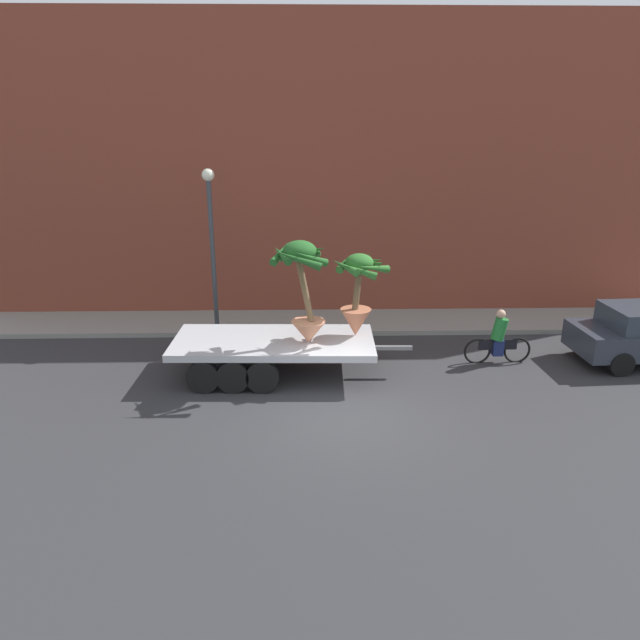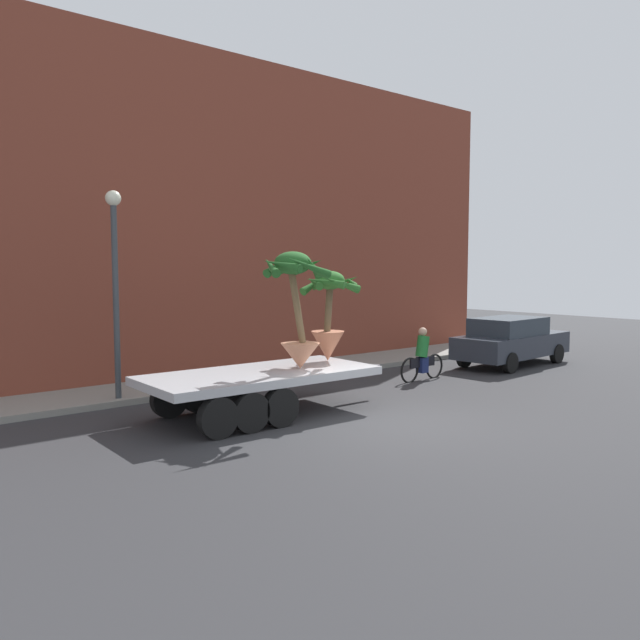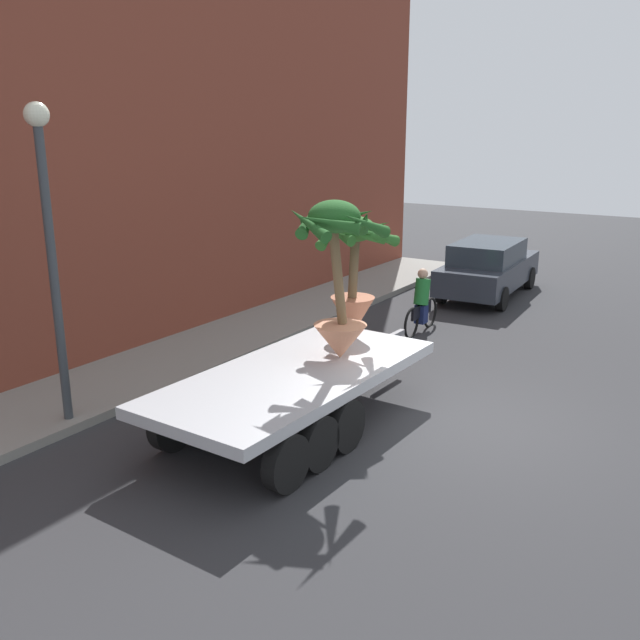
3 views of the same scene
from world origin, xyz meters
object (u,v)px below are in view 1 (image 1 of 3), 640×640
object	(u,v)px
cyclist	(498,339)
street_lamp	(211,230)
flatbed_trailer	(264,347)
potted_palm_middle	(358,292)
potted_palm_rear	(303,287)

from	to	relation	value
cyclist	street_lamp	xyz separation A→B (m)	(-7.93, 2.45, 2.56)
flatbed_trailer	potted_palm_middle	world-z (taller)	potted_palm_middle
flatbed_trailer	street_lamp	size ratio (longest dim) A/B	1.27
cyclist	street_lamp	world-z (taller)	street_lamp
potted_palm_middle	street_lamp	size ratio (longest dim) A/B	0.45
street_lamp	potted_palm_middle	bearing A→B (deg)	-35.37
flatbed_trailer	potted_palm_rear	size ratio (longest dim) A/B	2.37
flatbed_trailer	cyclist	size ratio (longest dim) A/B	3.33
potted_palm_rear	potted_palm_middle	size ratio (longest dim) A/B	1.20
flatbed_trailer	potted_palm_middle	distance (m)	2.78
potted_palm_middle	street_lamp	bearing A→B (deg)	144.63
potted_palm_rear	street_lamp	bearing A→B (deg)	128.62
flatbed_trailer	street_lamp	distance (m)	4.29
potted_palm_rear	street_lamp	size ratio (longest dim) A/B	0.54
potted_palm_middle	cyclist	world-z (taller)	potted_palm_middle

